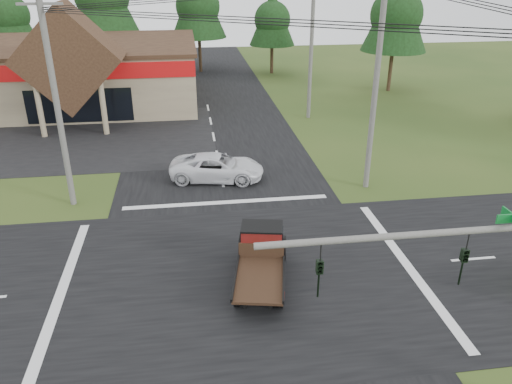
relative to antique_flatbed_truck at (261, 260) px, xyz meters
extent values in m
plane|color=#2B4217|center=(-0.72, 0.40, -1.03)|extent=(120.00, 120.00, 0.00)
cube|color=black|center=(-0.72, 0.40, -1.02)|extent=(12.00, 120.00, 0.02)
cube|color=black|center=(-0.72, 0.40, -1.02)|extent=(120.00, 12.00, 0.02)
cube|color=black|center=(-14.72, 19.40, -1.02)|extent=(28.00, 14.00, 0.02)
cube|color=gray|center=(-16.72, 30.40, 1.47)|extent=(30.00, 15.00, 5.00)
cube|color=#311E14|center=(-16.72, 30.40, 4.02)|extent=(30.40, 15.40, 0.30)
cube|color=#311E14|center=(-10.72, 21.90, 4.27)|extent=(7.78, 4.00, 7.78)
cylinder|color=gray|center=(-12.92, 20.20, 0.97)|extent=(0.40, 0.40, 4.00)
cylinder|color=gray|center=(-8.52, 20.20, 0.97)|extent=(0.40, 0.40, 4.00)
cube|color=black|center=(-10.72, 22.88, 0.47)|extent=(8.00, 0.08, 2.60)
cylinder|color=#595651|center=(2.78, -7.10, 4.97)|extent=(8.00, 0.16, 0.16)
imported|color=black|center=(3.78, -7.10, 3.97)|extent=(0.16, 0.20, 1.00)
imported|color=black|center=(0.28, -7.10, 3.97)|extent=(0.16, 0.20, 1.00)
cylinder|color=#595651|center=(-8.72, 8.40, 4.22)|extent=(0.30, 0.30, 10.50)
cube|color=#595651|center=(-8.72, 8.40, 8.87)|extent=(2.00, 0.12, 0.12)
cylinder|color=#595651|center=(7.28, 8.40, 4.72)|extent=(0.30, 0.30, 11.50)
cylinder|color=#595651|center=(7.28, 22.40, 4.57)|extent=(0.30, 0.30, 11.20)
cylinder|color=#332316|center=(-20.72, 42.40, 0.72)|extent=(0.36, 0.36, 3.50)
cone|color=black|center=(-20.72, 42.40, 5.77)|extent=(5.60, 5.60, 6.60)
sphere|color=black|center=(-20.72, 42.40, 5.47)|extent=(4.40, 4.40, 4.40)
cylinder|color=#332316|center=(-10.72, 41.40, 1.24)|extent=(0.36, 0.36, 4.55)
cylinder|color=#332316|center=(-0.72, 42.40, 0.89)|extent=(0.36, 0.36, 3.85)
cone|color=black|center=(-0.72, 42.40, 6.45)|extent=(6.16, 6.16, 7.26)
sphere|color=black|center=(-0.72, 42.40, 6.12)|extent=(4.84, 4.84, 4.84)
cylinder|color=#332316|center=(7.28, 40.40, 0.54)|extent=(0.36, 0.36, 3.15)
cone|color=black|center=(7.28, 40.40, 5.09)|extent=(5.04, 5.04, 5.94)
sphere|color=black|center=(7.28, 40.40, 4.82)|extent=(3.96, 3.96, 3.96)
cylinder|color=#332316|center=(17.28, 30.40, 0.89)|extent=(0.36, 0.36, 3.85)
cone|color=black|center=(17.28, 30.40, 6.45)|extent=(6.16, 6.16, 7.26)
sphere|color=black|center=(17.28, 30.40, 6.12)|extent=(4.84, 4.84, 4.84)
imported|color=white|center=(-0.98, 10.63, -0.28)|extent=(5.74, 3.40, 1.50)
camera|label=1|loc=(-2.47, -16.30, 10.57)|focal=35.00mm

